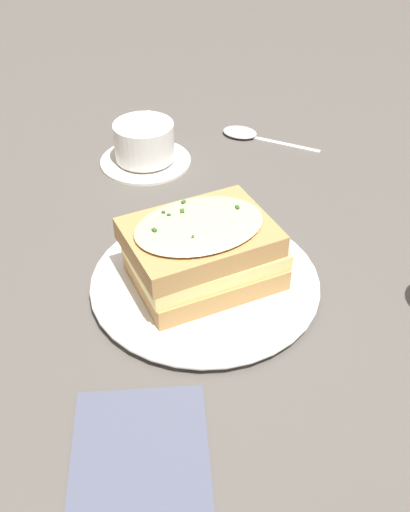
{
  "coord_description": "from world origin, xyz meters",
  "views": [
    {
      "loc": [
        0.52,
        0.02,
        0.44
      ],
      "look_at": [
        0.03,
        0.01,
        0.04
      ],
      "focal_mm": 42.0,
      "sensor_mm": 36.0,
      "label": 1
    }
  ],
  "objects_px": {
    "teacup_with_saucer": "(145,145)",
    "spoon": "(246,134)",
    "dinner_plate": "(205,282)",
    "sandwich": "(203,251)",
    "napkin": "(140,456)"
  },
  "relations": [
    {
      "from": "dinner_plate",
      "to": "sandwich",
      "type": "relative_size",
      "value": 1.34
    },
    {
      "from": "teacup_with_saucer",
      "to": "spoon",
      "type": "xyz_separation_m",
      "value": [
        -0.08,
        0.15,
        -0.02
      ]
    },
    {
      "from": "teacup_with_saucer",
      "to": "sandwich",
      "type": "bearing_deg",
      "value": -159.55
    },
    {
      "from": "teacup_with_saucer",
      "to": "dinner_plate",
      "type": "bearing_deg",
      "value": -159.22
    },
    {
      "from": "dinner_plate",
      "to": "napkin",
      "type": "bearing_deg",
      "value": -12.45
    },
    {
      "from": "dinner_plate",
      "to": "sandwich",
      "type": "distance_m",
      "value": 0.04
    },
    {
      "from": "teacup_with_saucer",
      "to": "spoon",
      "type": "height_order",
      "value": "teacup_with_saucer"
    },
    {
      "from": "dinner_plate",
      "to": "napkin",
      "type": "distance_m",
      "value": 0.22
    },
    {
      "from": "sandwich",
      "to": "spoon",
      "type": "relative_size",
      "value": 1.22
    },
    {
      "from": "spoon",
      "to": "dinner_plate",
      "type": "bearing_deg",
      "value": -165.35
    },
    {
      "from": "teacup_with_saucer",
      "to": "napkin",
      "type": "height_order",
      "value": "teacup_with_saucer"
    },
    {
      "from": "sandwich",
      "to": "napkin",
      "type": "xyz_separation_m",
      "value": [
        0.21,
        -0.05,
        -0.05
      ]
    },
    {
      "from": "dinner_plate",
      "to": "spoon",
      "type": "distance_m",
      "value": 0.36
    },
    {
      "from": "napkin",
      "to": "teacup_with_saucer",
      "type": "bearing_deg",
      "value": -174.28
    },
    {
      "from": "napkin",
      "to": "sandwich",
      "type": "bearing_deg",
      "value": 168.04
    }
  ]
}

